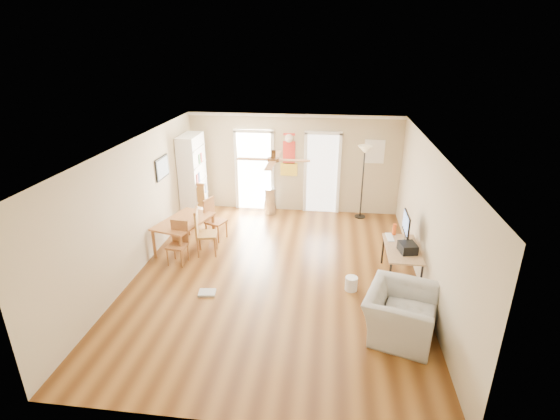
# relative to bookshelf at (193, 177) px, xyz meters

# --- Properties ---
(floor) EXTENTS (7.00, 7.00, 0.00)m
(floor) POSITION_rel_bookshelf_xyz_m (2.51, -2.73, -1.08)
(floor) COLOR brown
(floor) RESTS_ON ground
(ceiling) EXTENTS (5.50, 7.00, 0.00)m
(ceiling) POSITION_rel_bookshelf_xyz_m (2.51, -2.73, 1.52)
(ceiling) COLOR silver
(ceiling) RESTS_ON floor
(wall_back) EXTENTS (5.50, 0.04, 2.60)m
(wall_back) POSITION_rel_bookshelf_xyz_m (2.51, 0.77, 0.22)
(wall_back) COLOR beige
(wall_back) RESTS_ON floor
(wall_front) EXTENTS (5.50, 0.04, 2.60)m
(wall_front) POSITION_rel_bookshelf_xyz_m (2.51, -6.23, 0.22)
(wall_front) COLOR beige
(wall_front) RESTS_ON floor
(wall_left) EXTENTS (0.04, 7.00, 2.60)m
(wall_left) POSITION_rel_bookshelf_xyz_m (-0.24, -2.73, 0.22)
(wall_left) COLOR beige
(wall_left) RESTS_ON floor
(wall_right) EXTENTS (0.04, 7.00, 2.60)m
(wall_right) POSITION_rel_bookshelf_xyz_m (5.26, -2.73, 0.22)
(wall_right) COLOR beige
(wall_right) RESTS_ON floor
(crown_molding) EXTENTS (5.50, 7.00, 0.08)m
(crown_molding) POSITION_rel_bookshelf_xyz_m (2.51, -2.73, 1.48)
(crown_molding) COLOR white
(crown_molding) RESTS_ON wall_back
(kitchen_doorway) EXTENTS (0.90, 0.10, 2.10)m
(kitchen_doorway) POSITION_rel_bookshelf_xyz_m (1.46, 0.75, -0.03)
(kitchen_doorway) COLOR white
(kitchen_doorway) RESTS_ON wall_back
(bathroom_doorway) EXTENTS (0.80, 0.10, 2.10)m
(bathroom_doorway) POSITION_rel_bookshelf_xyz_m (3.26, 0.75, -0.03)
(bathroom_doorway) COLOR white
(bathroom_doorway) RESTS_ON wall_back
(wall_decal) EXTENTS (0.46, 0.03, 1.10)m
(wall_decal) POSITION_rel_bookshelf_xyz_m (2.39, 0.75, 0.47)
(wall_decal) COLOR red
(wall_decal) RESTS_ON wall_back
(ac_grille) EXTENTS (0.50, 0.04, 0.60)m
(ac_grille) POSITION_rel_bookshelf_xyz_m (4.56, 0.74, 0.62)
(ac_grille) COLOR white
(ac_grille) RESTS_ON wall_back
(framed_poster) EXTENTS (0.04, 0.66, 0.48)m
(framed_poster) POSITION_rel_bookshelf_xyz_m (-0.21, -1.33, 0.62)
(framed_poster) COLOR black
(framed_poster) RESTS_ON wall_left
(ceiling_fan) EXTENTS (1.24, 1.24, 0.20)m
(ceiling_fan) POSITION_rel_bookshelf_xyz_m (2.51, -3.03, 1.35)
(ceiling_fan) COLOR #593819
(ceiling_fan) RESTS_ON ceiling
(bookshelf) EXTENTS (0.61, 1.04, 2.16)m
(bookshelf) POSITION_rel_bookshelf_xyz_m (0.00, 0.00, 0.00)
(bookshelf) COLOR white
(bookshelf) RESTS_ON floor
(dining_table) EXTENTS (1.16, 1.53, 0.68)m
(dining_table) POSITION_rel_bookshelf_xyz_m (0.36, -1.83, -0.74)
(dining_table) COLOR #A76835
(dining_table) RESTS_ON floor
(dining_chair_right_a) EXTENTS (0.51, 0.51, 0.96)m
(dining_chair_right_a) POSITION_rel_bookshelf_xyz_m (0.91, -1.26, -0.60)
(dining_chair_right_a) COLOR #A16634
(dining_chair_right_a) RESTS_ON floor
(dining_chair_right_b) EXTENTS (0.50, 0.50, 1.03)m
(dining_chair_right_b) POSITION_rel_bookshelf_xyz_m (0.91, -2.01, -0.57)
(dining_chair_right_b) COLOR #AD7D37
(dining_chair_right_b) RESTS_ON floor
(dining_chair_near) EXTENTS (0.41, 0.41, 0.90)m
(dining_chair_near) POSITION_rel_bookshelf_xyz_m (0.43, -2.50, -0.63)
(dining_chair_near) COLOR #9B5F32
(dining_chair_near) RESTS_ON floor
(dining_chair_far) EXTENTS (0.51, 0.51, 1.04)m
(dining_chair_far) POSITION_rel_bookshelf_xyz_m (0.26, -0.20, -0.56)
(dining_chair_far) COLOR #A37334
(dining_chair_far) RESTS_ON floor
(trash_can) EXTENTS (0.37, 0.37, 0.72)m
(trash_can) POSITION_rel_bookshelf_xyz_m (1.93, 0.42, -0.72)
(trash_can) COLOR #AEAEB0
(trash_can) RESTS_ON floor
(torchiere_lamp) EXTENTS (0.39, 0.39, 1.90)m
(torchiere_lamp) POSITION_rel_bookshelf_xyz_m (4.31, 0.47, -0.13)
(torchiere_lamp) COLOR black
(torchiere_lamp) RESTS_ON floor
(computer_desk) EXTENTS (0.63, 1.25, 0.67)m
(computer_desk) POSITION_rel_bookshelf_xyz_m (4.90, -2.56, -0.75)
(computer_desk) COLOR tan
(computer_desk) RESTS_ON floor
(imac) EXTENTS (0.27, 0.61, 0.57)m
(imac) POSITION_rel_bookshelf_xyz_m (4.98, -2.24, -0.12)
(imac) COLOR black
(imac) RESTS_ON computer_desk
(keyboard) EXTENTS (0.15, 0.40, 0.01)m
(keyboard) POSITION_rel_bookshelf_xyz_m (4.71, -2.13, -0.40)
(keyboard) COLOR silver
(keyboard) RESTS_ON computer_desk
(printer) EXTENTS (0.35, 0.39, 0.17)m
(printer) POSITION_rel_bookshelf_xyz_m (4.96, -2.72, -0.32)
(printer) COLOR black
(printer) RESTS_ON computer_desk
(orange_bottle) EXTENTS (0.09, 0.09, 0.23)m
(orange_bottle) POSITION_rel_bookshelf_xyz_m (4.81, -1.97, -0.30)
(orange_bottle) COLOR #DF4D13
(orange_bottle) RESTS_ON computer_desk
(wastebasket_a) EXTENTS (0.28, 0.28, 0.27)m
(wastebasket_a) POSITION_rel_bookshelf_xyz_m (3.96, -3.08, -0.95)
(wastebasket_a) COLOR silver
(wastebasket_a) RESTS_ON floor
(floor_cloth) EXTENTS (0.33, 0.28, 0.04)m
(floor_cloth) POSITION_rel_bookshelf_xyz_m (1.35, -3.54, -1.06)
(floor_cloth) COLOR #A8A7A2
(floor_cloth) RESTS_ON floor
(armchair) EXTENTS (1.32, 1.41, 0.75)m
(armchair) POSITION_rel_bookshelf_xyz_m (4.66, -4.26, -0.70)
(armchair) COLOR #A6A6A1
(armchair) RESTS_ON floor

